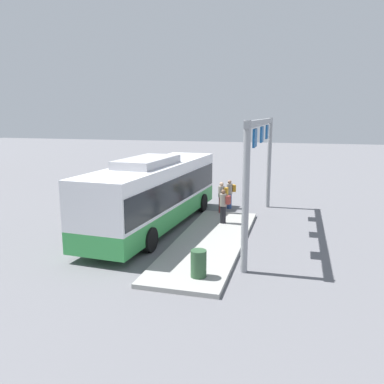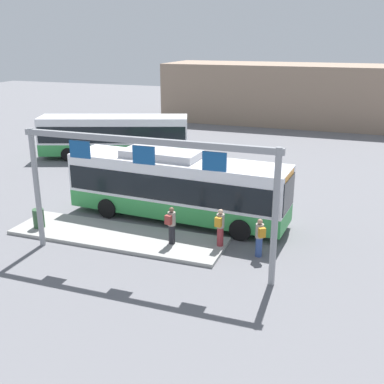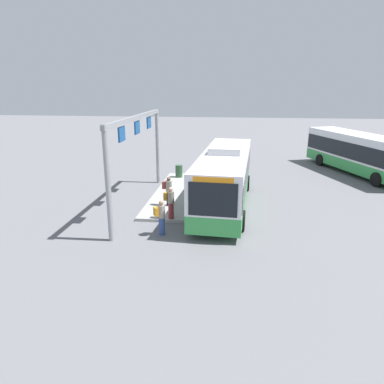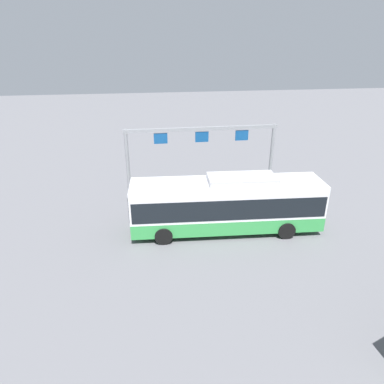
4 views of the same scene
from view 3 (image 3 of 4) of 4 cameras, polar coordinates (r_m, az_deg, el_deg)
name	(u,v)px [view 3 (image 3 of 4)]	position (r m, az deg, el deg)	size (l,w,h in m)	color
ground_plane	(224,205)	(21.14, 5.13, -2.01)	(120.00, 120.00, 0.00)	slate
platform_curb	(177,193)	(23.04, -2.37, -0.17)	(10.00, 2.80, 0.16)	#9E9E99
bus_main	(225,175)	(20.64, 5.26, 2.77)	(11.18, 3.22, 3.46)	green
bus_background_left	(359,151)	(31.06, 25.07, 5.89)	(11.13, 6.09, 3.10)	green
person_boarding	(161,217)	(16.68, -4.98, -3.94)	(0.54, 0.60, 1.67)	#334C8C
person_waiting_near	(170,202)	(18.21, -3.48, -1.59)	(0.37, 0.55, 1.67)	maroon
person_waiting_mid	(168,190)	(20.21, -3.80, 0.26)	(0.40, 0.57, 1.67)	black
platform_sign_gantry	(138,140)	(20.36, -8.65, 8.20)	(10.52, 0.24, 5.20)	gray
trash_bin	(179,171)	(26.67, -2.09, 3.34)	(0.52, 0.52, 0.90)	#2D5133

